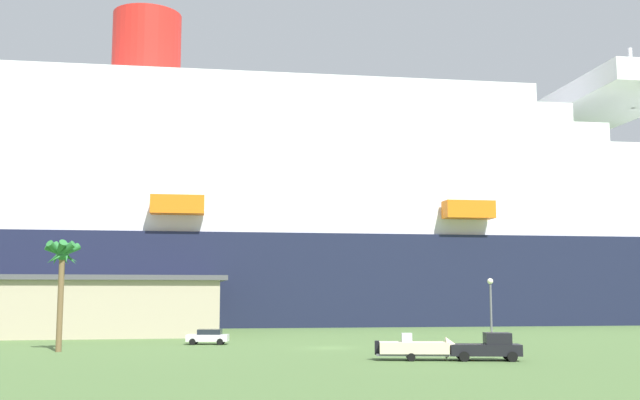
{
  "coord_description": "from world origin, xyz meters",
  "views": [
    {
      "loc": [
        -10.93,
        -74.96,
        5.41
      ],
      "look_at": [
        3.8,
        34.99,
        18.91
      ],
      "focal_mm": 42.69,
      "sensor_mm": 36.0,
      "label": 1
    }
  ],
  "objects_px": {
    "parked_car_white_van": "(208,336)",
    "palm_tree": "(62,262)",
    "street_lamp": "(491,302)",
    "parked_car_black_coupe": "(195,331)",
    "pickup_truck": "(488,347)",
    "small_boat_on_trailer": "(422,348)",
    "cruise_ship": "(305,227)"
  },
  "relations": [
    {
      "from": "small_boat_on_trailer",
      "to": "parked_car_black_coupe",
      "type": "bearing_deg",
      "value": 119.29
    },
    {
      "from": "street_lamp",
      "to": "parked_car_white_van",
      "type": "height_order",
      "value": "street_lamp"
    },
    {
      "from": "small_boat_on_trailer",
      "to": "parked_car_white_van",
      "type": "relative_size",
      "value": 1.68
    },
    {
      "from": "palm_tree",
      "to": "parked_car_black_coupe",
      "type": "distance_m",
      "value": 24.89
    },
    {
      "from": "cruise_ship",
      "to": "parked_car_white_van",
      "type": "relative_size",
      "value": 51.76
    },
    {
      "from": "small_boat_on_trailer",
      "to": "parked_car_black_coupe",
      "type": "distance_m",
      "value": 38.75
    },
    {
      "from": "cruise_ship",
      "to": "parked_car_white_van",
      "type": "height_order",
      "value": "cruise_ship"
    },
    {
      "from": "street_lamp",
      "to": "parked_car_white_van",
      "type": "xyz_separation_m",
      "value": [
        -26.87,
        10.85,
        -3.67
      ]
    },
    {
      "from": "parked_car_white_van",
      "to": "small_boat_on_trailer",
      "type": "bearing_deg",
      "value": -50.93
    },
    {
      "from": "parked_car_black_coupe",
      "to": "street_lamp",
      "type": "bearing_deg",
      "value": -39.31
    },
    {
      "from": "parked_car_black_coupe",
      "to": "parked_car_white_van",
      "type": "relative_size",
      "value": 0.94
    },
    {
      "from": "parked_car_white_van",
      "to": "cruise_ship",
      "type": "bearing_deg",
      "value": 72.82
    },
    {
      "from": "small_boat_on_trailer",
      "to": "street_lamp",
      "type": "relative_size",
      "value": 1.13
    },
    {
      "from": "palm_tree",
      "to": "pickup_truck",
      "type": "bearing_deg",
      "value": -21.38
    },
    {
      "from": "parked_car_white_van",
      "to": "palm_tree",
      "type": "bearing_deg",
      "value": -149.05
    },
    {
      "from": "palm_tree",
      "to": "parked_car_white_van",
      "type": "distance_m",
      "value": 17.37
    },
    {
      "from": "street_lamp",
      "to": "parked_car_black_coupe",
      "type": "distance_m",
      "value": 37.16
    },
    {
      "from": "street_lamp",
      "to": "parked_car_black_coupe",
      "type": "xyz_separation_m",
      "value": [
        -28.61,
        23.43,
        -3.67
      ]
    },
    {
      "from": "small_boat_on_trailer",
      "to": "palm_tree",
      "type": "relative_size",
      "value": 0.75
    },
    {
      "from": "cruise_ship",
      "to": "parked_car_black_coupe",
      "type": "distance_m",
      "value": 46.06
    },
    {
      "from": "pickup_truck",
      "to": "small_boat_on_trailer",
      "type": "relative_size",
      "value": 0.77
    },
    {
      "from": "pickup_truck",
      "to": "parked_car_black_coupe",
      "type": "height_order",
      "value": "pickup_truck"
    },
    {
      "from": "pickup_truck",
      "to": "parked_car_white_van",
      "type": "relative_size",
      "value": 1.29
    },
    {
      "from": "cruise_ship",
      "to": "parked_car_white_van",
      "type": "bearing_deg",
      "value": -107.18
    },
    {
      "from": "small_boat_on_trailer",
      "to": "parked_car_white_van",
      "type": "xyz_separation_m",
      "value": [
        -17.22,
        21.22,
        -0.13
      ]
    },
    {
      "from": "pickup_truck",
      "to": "parked_car_black_coupe",
      "type": "relative_size",
      "value": 1.37
    },
    {
      "from": "pickup_truck",
      "to": "street_lamp",
      "type": "relative_size",
      "value": 0.87
    },
    {
      "from": "palm_tree",
      "to": "parked_car_black_coupe",
      "type": "bearing_deg",
      "value": 60.35
    },
    {
      "from": "small_boat_on_trailer",
      "to": "parked_car_white_van",
      "type": "distance_m",
      "value": 27.33
    },
    {
      "from": "small_boat_on_trailer",
      "to": "street_lamp",
      "type": "bearing_deg",
      "value": 47.03
    },
    {
      "from": "small_boat_on_trailer",
      "to": "street_lamp",
      "type": "height_order",
      "value": "street_lamp"
    },
    {
      "from": "palm_tree",
      "to": "cruise_ship",
      "type": "bearing_deg",
      "value": 63.78
    }
  ]
}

